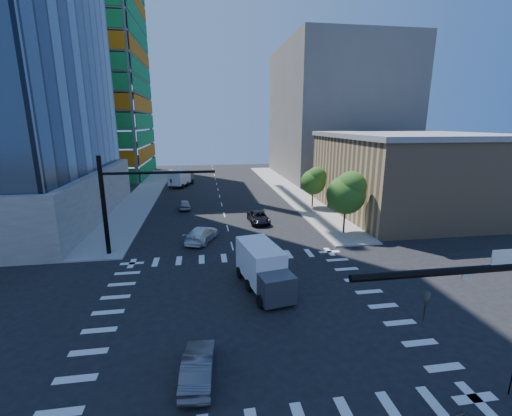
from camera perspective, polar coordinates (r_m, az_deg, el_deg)
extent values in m
plane|color=black|center=(23.46, -1.36, -16.49)|extent=(160.00, 160.00, 0.00)
cube|color=silver|center=(23.46, -1.36, -16.48)|extent=(20.00, 20.00, 0.01)
cube|color=gray|center=(63.03, 5.16, 3.16)|extent=(5.00, 60.00, 0.15)
cube|color=gray|center=(61.99, -17.91, 2.35)|extent=(5.00, 60.00, 0.15)
cube|color=#198A3B|center=(83.91, -18.59, 21.99)|extent=(0.12, 24.00, 49.00)
cube|color=#BF660B|center=(74.84, -30.57, 21.91)|extent=(24.00, 0.12, 49.00)
cube|color=#A1815D|center=(50.75, 24.26, 4.98)|extent=(20.00, 22.00, 10.00)
cube|color=slate|center=(50.31, 24.88, 10.94)|extent=(20.50, 22.50, 0.60)
cube|color=#625E58|center=(80.69, 13.12, 15.18)|extent=(24.00, 30.00, 28.00)
cylinder|color=black|center=(13.21, 35.85, -8.06)|extent=(10.00, 0.24, 0.24)
imported|color=black|center=(12.09, 26.31, -14.43)|extent=(0.16, 0.20, 1.00)
cube|color=white|center=(13.10, 36.07, -6.63)|extent=(0.90, 0.04, 0.50)
cylinder|color=black|center=(33.57, -24.02, 0.30)|extent=(0.40, 0.40, 9.00)
cylinder|color=black|center=(32.08, -15.87, 5.69)|extent=(10.00, 0.24, 0.24)
imported|color=black|center=(32.14, -13.96, 3.83)|extent=(0.16, 0.20, 1.00)
cylinder|color=#382316|center=(38.72, 14.46, -2.35)|extent=(0.20, 0.20, 2.27)
sphere|color=#1C4B14|center=(37.99, 14.74, 2.13)|extent=(4.16, 4.16, 4.16)
sphere|color=#417226|center=(37.70, 15.57, 3.49)|extent=(3.25, 3.25, 3.25)
cylinder|color=#382316|center=(49.73, 9.39, 1.31)|extent=(0.20, 0.20, 1.92)
sphere|color=#1C4B14|center=(49.23, 9.51, 4.27)|extent=(3.52, 3.52, 3.52)
sphere|color=#417226|center=(48.94, 10.10, 5.17)|extent=(2.75, 2.75, 2.75)
imported|color=black|center=(41.77, 0.43, -1.57)|extent=(2.42, 4.94, 1.35)
imported|color=white|center=(35.73, -9.01, -4.32)|extent=(4.01, 5.71, 1.53)
imported|color=#929599|center=(49.33, -11.83, 0.57)|extent=(1.87, 4.07, 1.35)
imported|color=#4C4B50|center=(18.11, -9.60, -24.57)|extent=(1.75, 4.20, 1.35)
cube|color=white|center=(25.00, 1.46, -9.67)|extent=(3.20, 5.26, 2.55)
cube|color=#42434A|center=(25.26, 1.45, -10.99)|extent=(2.54, 2.15, 1.87)
cube|color=silver|center=(67.40, -12.31, 5.23)|extent=(4.04, 5.69, 2.68)
cube|color=#42434A|center=(67.50, -12.28, 4.67)|extent=(2.85, 2.54, 1.96)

